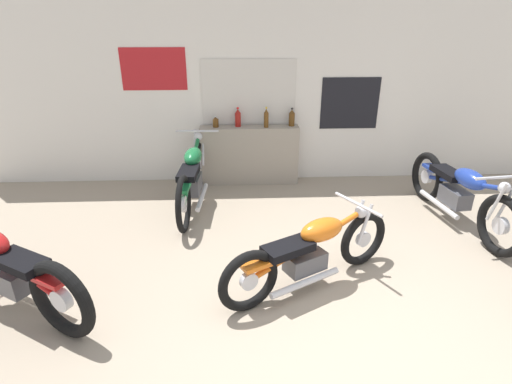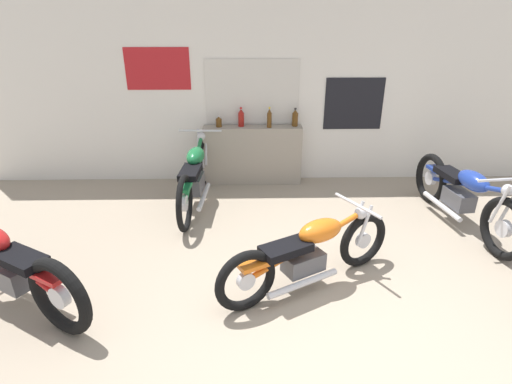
{
  "view_description": "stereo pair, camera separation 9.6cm",
  "coord_description": "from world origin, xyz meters",
  "px_view_note": "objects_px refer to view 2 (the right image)",
  "views": [
    {
      "loc": [
        -0.86,
        -2.42,
        2.47
      ],
      "look_at": [
        -0.67,
        1.59,
        0.7
      ],
      "focal_mm": 28.0,
      "sensor_mm": 36.0,
      "label": 1
    },
    {
      "loc": [
        -0.76,
        -2.42,
        2.47
      ],
      "look_at": [
        -0.67,
        1.59,
        0.7
      ],
      "focal_mm": 28.0,
      "sensor_mm": 36.0,
      "label": 2
    }
  ],
  "objects_px": {
    "bottle_right_center": "(295,118)",
    "motorcycle_green": "(195,175)",
    "motorcycle_orange": "(310,252)",
    "motorcycle_red": "(4,265)",
    "motorcycle_blue": "(463,195)",
    "bottle_leftmost": "(219,122)",
    "bottle_left_center": "(241,118)",
    "bottle_center": "(269,118)"
  },
  "relations": [
    {
      "from": "bottle_right_center",
      "to": "motorcycle_green",
      "type": "distance_m",
      "value": 1.8
    },
    {
      "from": "motorcycle_orange",
      "to": "motorcycle_red",
      "type": "bearing_deg",
      "value": -175.54
    },
    {
      "from": "bottle_right_center",
      "to": "motorcycle_blue",
      "type": "relative_size",
      "value": 0.13
    },
    {
      "from": "bottle_leftmost",
      "to": "motorcycle_red",
      "type": "relative_size",
      "value": 0.09
    },
    {
      "from": "motorcycle_blue",
      "to": "motorcycle_red",
      "type": "xyz_separation_m",
      "value": [
        -4.89,
        -1.44,
        -0.0
      ]
    },
    {
      "from": "motorcycle_blue",
      "to": "motorcycle_red",
      "type": "distance_m",
      "value": 5.1
    },
    {
      "from": "bottle_left_center",
      "to": "motorcycle_orange",
      "type": "xyz_separation_m",
      "value": [
        0.69,
        -2.78,
        -0.66
      ]
    },
    {
      "from": "bottle_center",
      "to": "motorcycle_green",
      "type": "xyz_separation_m",
      "value": [
        -1.07,
        -0.77,
        -0.6
      ]
    },
    {
      "from": "bottle_left_center",
      "to": "motorcycle_blue",
      "type": "relative_size",
      "value": 0.13
    },
    {
      "from": "bottle_right_center",
      "to": "bottle_left_center",
      "type": "bearing_deg",
      "value": -179.96
    },
    {
      "from": "motorcycle_blue",
      "to": "motorcycle_orange",
      "type": "bearing_deg",
      "value": -149.87
    },
    {
      "from": "bottle_right_center",
      "to": "motorcycle_red",
      "type": "height_order",
      "value": "bottle_right_center"
    },
    {
      "from": "motorcycle_orange",
      "to": "motorcycle_red",
      "type": "height_order",
      "value": "motorcycle_red"
    },
    {
      "from": "motorcycle_blue",
      "to": "motorcycle_red",
      "type": "relative_size",
      "value": 1.12
    },
    {
      "from": "bottle_leftmost",
      "to": "motorcycle_blue",
      "type": "relative_size",
      "value": 0.08
    },
    {
      "from": "motorcycle_red",
      "to": "motorcycle_blue",
      "type": "bearing_deg",
      "value": 16.37
    },
    {
      "from": "bottle_right_center",
      "to": "motorcycle_green",
      "type": "height_order",
      "value": "bottle_right_center"
    },
    {
      "from": "motorcycle_red",
      "to": "motorcycle_green",
      "type": "bearing_deg",
      "value": 55.72
    },
    {
      "from": "motorcycle_red",
      "to": "motorcycle_orange",
      "type": "bearing_deg",
      "value": 4.46
    },
    {
      "from": "bottle_right_center",
      "to": "motorcycle_orange",
      "type": "relative_size",
      "value": 0.15
    },
    {
      "from": "bottle_right_center",
      "to": "motorcycle_blue",
      "type": "height_order",
      "value": "bottle_right_center"
    },
    {
      "from": "bottle_left_center",
      "to": "bottle_center",
      "type": "bearing_deg",
      "value": -9.9
    },
    {
      "from": "bottle_leftmost",
      "to": "bottle_right_center",
      "type": "bearing_deg",
      "value": 1.15
    },
    {
      "from": "bottle_left_center",
      "to": "motorcycle_red",
      "type": "bearing_deg",
      "value": -125.07
    },
    {
      "from": "bottle_leftmost",
      "to": "bottle_left_center",
      "type": "xyz_separation_m",
      "value": [
        0.34,
        0.02,
        0.05
      ]
    },
    {
      "from": "bottle_center",
      "to": "motorcycle_red",
      "type": "distance_m",
      "value": 3.91
    },
    {
      "from": "bottle_left_center",
      "to": "motorcycle_blue",
      "type": "xyz_separation_m",
      "value": [
        2.79,
        -1.56,
        -0.62
      ]
    },
    {
      "from": "bottle_leftmost",
      "to": "motorcycle_green",
      "type": "xyz_separation_m",
      "value": [
        -0.3,
        -0.83,
        -0.54
      ]
    },
    {
      "from": "bottle_leftmost",
      "to": "motorcycle_green",
      "type": "bearing_deg",
      "value": -109.82
    },
    {
      "from": "bottle_leftmost",
      "to": "bottle_center",
      "type": "relative_size",
      "value": 0.55
    },
    {
      "from": "bottle_leftmost",
      "to": "motorcycle_red",
      "type": "bearing_deg",
      "value": -120.64
    },
    {
      "from": "motorcycle_red",
      "to": "bottle_right_center",
      "type": "bearing_deg",
      "value": 45.6
    },
    {
      "from": "bottle_right_center",
      "to": "motorcycle_green",
      "type": "relative_size",
      "value": 0.13
    },
    {
      "from": "bottle_center",
      "to": "motorcycle_orange",
      "type": "height_order",
      "value": "bottle_center"
    },
    {
      "from": "motorcycle_green",
      "to": "bottle_leftmost",
      "type": "bearing_deg",
      "value": 70.18
    },
    {
      "from": "bottle_center",
      "to": "motorcycle_green",
      "type": "height_order",
      "value": "bottle_center"
    },
    {
      "from": "bottle_center",
      "to": "bottle_leftmost",
      "type": "bearing_deg",
      "value": 176.13
    },
    {
      "from": "bottle_right_center",
      "to": "bottle_leftmost",
      "type": "bearing_deg",
      "value": -178.85
    },
    {
      "from": "motorcycle_orange",
      "to": "bottle_center",
      "type": "bearing_deg",
      "value": 95.47
    },
    {
      "from": "motorcycle_blue",
      "to": "motorcycle_green",
      "type": "height_order",
      "value": "motorcycle_green"
    },
    {
      "from": "motorcycle_orange",
      "to": "motorcycle_red",
      "type": "relative_size",
      "value": 0.93
    },
    {
      "from": "motorcycle_red",
      "to": "bottle_leftmost",
      "type": "bearing_deg",
      "value": 59.36
    }
  ]
}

